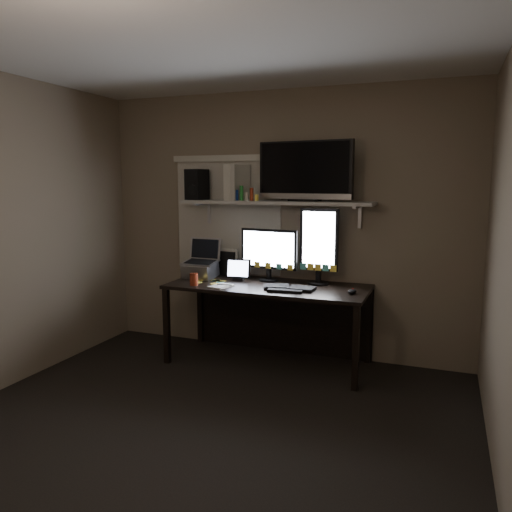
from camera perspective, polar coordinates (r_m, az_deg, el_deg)
The scene contains 20 objects.
floor at distance 3.52m, azimuth -6.95°, elevation -19.61°, with size 3.60×3.60×0.00m, color black.
ceiling at distance 3.22m, azimuth -7.82°, elevation 23.63°, with size 3.60×3.60×0.00m, color silver.
back_wall at distance 4.79m, azimuth 2.89°, elevation 3.64°, with size 3.60×3.60×0.00m, color #796857.
window_blinds at distance 4.97m, azimuth -3.23°, elevation 4.39°, with size 1.10×0.02×1.10m, color beige.
desk at distance 4.66m, azimuth 1.86°, elevation -5.17°, with size 1.80×0.75×0.73m.
wall_shelf at distance 4.61m, azimuth 2.23°, elevation 6.13°, with size 1.80×0.35×0.03m, color #A6A6A2.
monitor_landscape at distance 4.66m, azimuth 1.48°, elevation 0.16°, with size 0.57×0.06×0.50m, color black.
monitor_portrait at distance 4.53m, azimuth 7.21°, elevation 1.16°, with size 0.35×0.07×0.70m, color black.
keyboard at distance 4.34m, azimuth 3.79°, elevation -3.64°, with size 0.46×0.18×0.03m, color black.
mouse at distance 4.24m, azimuth 10.92°, elevation -4.01°, with size 0.06×0.10×0.04m, color black.
notepad at distance 4.45m, azimuth -3.97°, elevation -3.44°, with size 0.15×0.20×0.01m, color silver.
tablet at distance 4.69m, azimuth -1.99°, elevation -1.58°, with size 0.24×0.10×0.21m, color black.
file_sorter at distance 4.95m, azimuth -3.32°, elevation -0.74°, with size 0.21×0.09×0.26m, color black.
laptop at distance 4.85m, azimuth -6.41°, elevation -0.31°, with size 0.33×0.27×0.37m, color #A9A9AD.
cup at distance 4.52m, azimuth -7.11°, elevation -2.66°, with size 0.08×0.08×0.11m, color maroon.
sticky_notes at distance 4.66m, azimuth -5.49°, elevation -2.95°, with size 0.31×0.23×0.00m, color yellow, non-canonical shape.
tv at distance 4.53m, azimuth 5.63°, elevation 9.61°, with size 0.89×0.16×0.53m, color black.
game_console at distance 4.74m, azimuth -2.17°, elevation 8.39°, with size 0.09×0.28×0.33m, color #B8B6A6.
speaker at distance 4.91m, azimuth -6.75°, elevation 8.11°, with size 0.16×0.20×0.29m, color black.
bottles at distance 4.64m, azimuth -1.38°, elevation 7.18°, with size 0.21×0.05×0.14m, color #A50F0C, non-canonical shape.
Camera 1 is at (1.47, -2.74, 1.66)m, focal length 35.00 mm.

